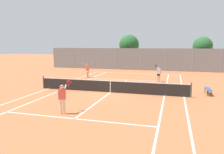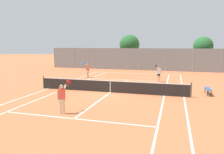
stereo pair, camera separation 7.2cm
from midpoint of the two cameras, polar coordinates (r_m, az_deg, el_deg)
ground_plane at (r=17.13m, az=-0.34°, el=-4.06°), size 120.00×120.00×0.00m
court_line_markings at (r=17.13m, az=-0.34°, el=-4.05°), size 11.10×23.90×0.01m
tennis_net at (r=17.03m, az=-0.34°, el=-2.38°), size 12.00×0.10×1.07m
player_near_side at (r=12.01m, az=-12.79°, el=-5.14°), size 0.55×0.83×1.77m
player_far_left at (r=24.77m, az=-6.31°, el=1.93°), size 0.88×0.66×1.77m
player_far_right at (r=22.39m, az=12.22°, el=1.11°), size 0.65×0.74×1.77m
loose_tennis_ball_0 at (r=24.03m, az=-1.36°, el=-0.37°), size 0.07×0.07×0.07m
loose_tennis_ball_1 at (r=13.01m, az=-12.45°, el=-8.15°), size 0.07×0.07×0.07m
loose_tennis_ball_2 at (r=16.78m, az=16.69°, el=-4.56°), size 0.07×0.07×0.07m
loose_tennis_ball_3 at (r=19.11m, az=1.91°, el=-2.65°), size 0.07×0.07×0.07m
loose_tennis_ball_4 at (r=17.31m, az=-16.12°, el=-4.15°), size 0.07×0.07×0.07m
courtside_bench at (r=17.86m, az=23.91°, el=-2.93°), size 0.36×1.50×0.47m
back_fence at (r=32.37m, az=7.66°, el=4.63°), size 28.77×0.08×3.22m
tree_behind_left at (r=36.36m, az=4.64°, el=8.29°), size 3.26×3.26×5.35m
tree_behind_right at (r=35.37m, az=22.85°, el=7.27°), size 2.84×2.84×4.91m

